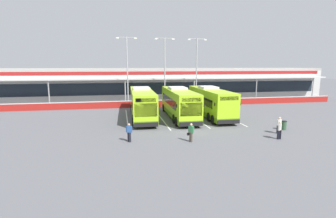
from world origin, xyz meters
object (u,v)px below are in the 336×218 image
object	(u,v)px
pedestrian_near_bin	(280,130)
lamp_post_centre	(165,67)
coach_bus_leftmost	(142,104)
coach_bus_left_centre	(179,103)
pedestrian_with_handbag	(191,132)
pedestrian_in_dark_coat	(279,125)
lamp_post_east	(197,67)
coach_bus_centre	(210,102)
litter_bin	(284,125)
lamp_post_west	(127,67)
pedestrian_child	(129,132)

from	to	relation	value
pedestrian_near_bin	lamp_post_centre	world-z (taller)	lamp_post_centre
coach_bus_leftmost	coach_bus_left_centre	size ratio (longest dim) A/B	1.00
pedestrian_with_handbag	pedestrian_in_dark_coat	size ratio (longest dim) A/B	1.00
coach_bus_left_centre	pedestrian_in_dark_coat	bearing A→B (deg)	-50.37
coach_bus_leftmost	lamp_post_east	distance (m)	15.21
coach_bus_left_centre	lamp_post_east	xyz separation A→B (m)	(5.59, 10.93, 4.50)
coach_bus_centre	lamp_post_centre	world-z (taller)	lamp_post_centre
coach_bus_leftmost	pedestrian_with_handbag	world-z (taller)	coach_bus_leftmost
pedestrian_in_dark_coat	lamp_post_east	size ratio (longest dim) A/B	0.15
litter_bin	lamp_post_centre	bearing A→B (deg)	115.33
coach_bus_leftmost	pedestrian_near_bin	distance (m)	16.06
coach_bus_left_centre	pedestrian_near_bin	world-z (taller)	coach_bus_left_centre
coach_bus_leftmost	pedestrian_in_dark_coat	xyz separation A→B (m)	(12.27, -9.84, -0.91)
pedestrian_with_handbag	lamp_post_west	xyz separation A→B (m)	(-4.65, 21.03, 5.43)
coach_bus_centre	pedestrian_child	size ratio (longest dim) A/B	7.53
coach_bus_leftmost	litter_bin	xyz separation A→B (m)	(13.68, -8.60, -1.32)
coach_bus_left_centre	pedestrian_with_handbag	xyz separation A→B (m)	(-1.34, -10.22, -0.93)
coach_bus_leftmost	lamp_post_west	size ratio (longest dim) A/B	1.11
coach_bus_centre	litter_bin	size ratio (longest dim) A/B	13.11
coach_bus_leftmost	pedestrian_with_handbag	bearing A→B (deg)	-73.25
coach_bus_left_centre	pedestrian_child	size ratio (longest dim) A/B	7.53
pedestrian_in_dark_coat	litter_bin	size ratio (longest dim) A/B	1.74
pedestrian_child	lamp_post_east	xyz separation A→B (m)	(12.12, 20.21, 5.42)
coach_bus_centre	pedestrian_in_dark_coat	distance (m)	10.21
coach_bus_leftmost	pedestrian_near_bin	size ratio (longest dim) A/B	7.53
lamp_post_west	lamp_post_centre	distance (m)	6.11
lamp_post_east	litter_bin	xyz separation A→B (m)	(3.50, -18.98, -5.82)
coach_bus_leftmost	pedestrian_child	distance (m)	10.08
coach_bus_centre	pedestrian_with_handbag	distance (m)	11.91
pedestrian_in_dark_coat	pedestrian_child	world-z (taller)	same
pedestrian_in_dark_coat	coach_bus_centre	bearing A→B (deg)	109.99
coach_bus_centre	lamp_post_east	distance (m)	11.65
coach_bus_leftmost	litter_bin	size ratio (longest dim) A/B	13.11
pedestrian_with_handbag	litter_bin	size ratio (longest dim) A/B	1.74
coach_bus_centre	lamp_post_west	world-z (taller)	lamp_post_west
pedestrian_child	coach_bus_centre	bearing A→B (deg)	41.64
coach_bus_left_centre	coach_bus_centre	bearing A→B (deg)	3.66
coach_bus_leftmost	lamp_post_west	world-z (taller)	lamp_post_west
coach_bus_left_centre	pedestrian_child	bearing A→B (deg)	-125.14
pedestrian_with_handbag	lamp_post_west	bearing A→B (deg)	102.48
pedestrian_in_dark_coat	lamp_post_centre	size ratio (longest dim) A/B	0.15
coach_bus_left_centre	lamp_post_centre	size ratio (longest dim) A/B	1.11
coach_bus_left_centre	lamp_post_centre	bearing A→B (deg)	89.38
coach_bus_leftmost	lamp_post_east	size ratio (longest dim) A/B	1.11
coach_bus_leftmost	coach_bus_centre	world-z (taller)	same
lamp_post_centre	coach_bus_leftmost	bearing A→B (deg)	-114.43
lamp_post_west	lamp_post_east	bearing A→B (deg)	0.61
coach_bus_left_centre	coach_bus_centre	size ratio (longest dim) A/B	1.00
coach_bus_left_centre	lamp_post_west	bearing A→B (deg)	119.01
coach_bus_leftmost	pedestrian_in_dark_coat	size ratio (longest dim) A/B	7.53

